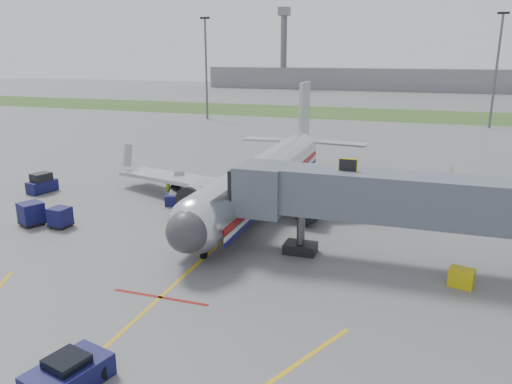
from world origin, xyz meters
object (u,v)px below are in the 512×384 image
(airliner, at_px, (264,176))
(ramp_worker, at_px, (169,188))
(baggage_tug, at_px, (42,184))
(belt_loader, at_px, (176,195))
(pushback_tug, at_px, (68,374))

(airliner, bearing_deg, ramp_worker, -176.99)
(airliner, bearing_deg, baggage_tug, -171.84)
(belt_loader, xyz_separation_m, ramp_worker, (-1.39, 1.17, 0.32))
(pushback_tug, relative_size, belt_loader, 0.79)
(airliner, height_order, baggage_tug, airliner)
(airliner, xyz_separation_m, ramp_worker, (-9.48, -0.50, -1.78))
(airliner, bearing_deg, pushback_tug, -89.39)
(ramp_worker, bearing_deg, belt_loader, -82.99)
(airliner, distance_m, pushback_tug, 27.54)
(pushback_tug, relative_size, baggage_tug, 1.23)
(baggage_tug, xyz_separation_m, belt_loader, (14.11, 1.51, -0.31))
(pushback_tug, distance_m, baggage_tug, 33.10)
(baggage_tug, bearing_deg, airliner, 8.16)
(airliner, relative_size, ramp_worker, 20.52)
(pushback_tug, bearing_deg, baggage_tug, 132.82)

